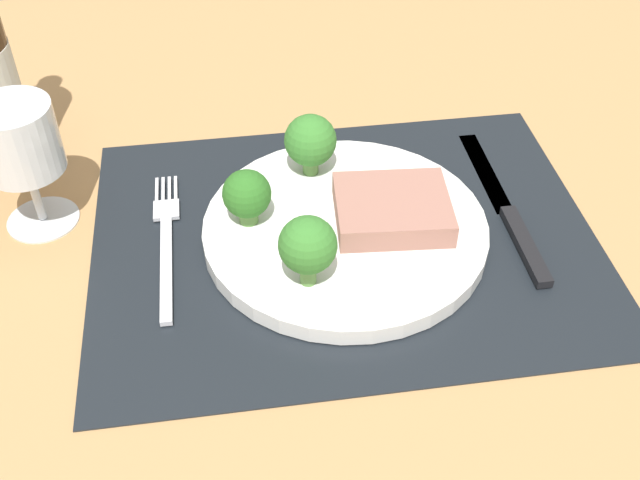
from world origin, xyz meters
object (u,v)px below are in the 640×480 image
steak (391,206)px  wine_glass (20,146)px  fork (166,241)px  plate (345,230)px  knife (509,214)px

steak → wine_glass: wine_glass is taller
wine_glass → fork: bearing=-24.6°
plate → fork: size_ratio=1.33×
plate → knife: size_ratio=1.11×
fork → wine_glass: (-11.39, 5.21, 7.88)cm
knife → wine_glass: wine_glass is taller
plate → fork: bearing=174.9°
fork → wine_glass: wine_glass is taller
plate → steak: (4.22, 0.42, 1.94)cm
steak → fork: size_ratio=0.52×
fork → plate: bearing=-2.4°
knife → wine_glass: 44.09cm
fork → wine_glass: size_ratio=1.55×
plate → steak: steak is taller
fork → knife: 31.58cm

